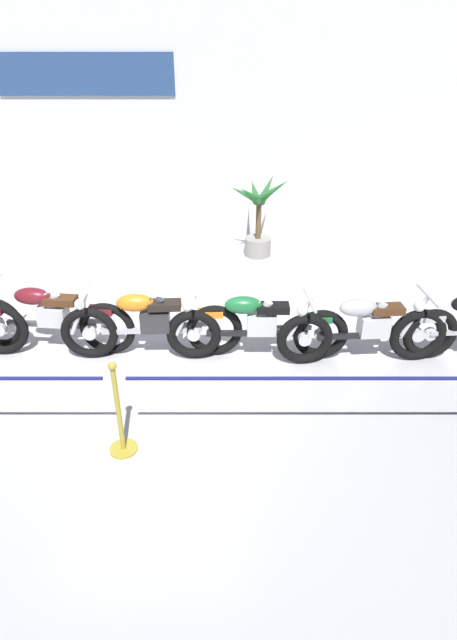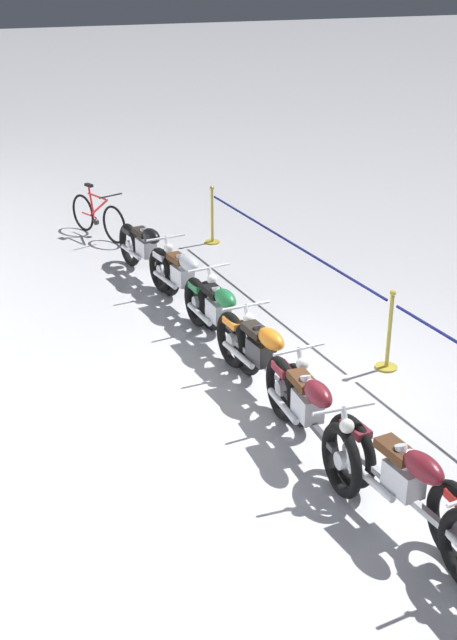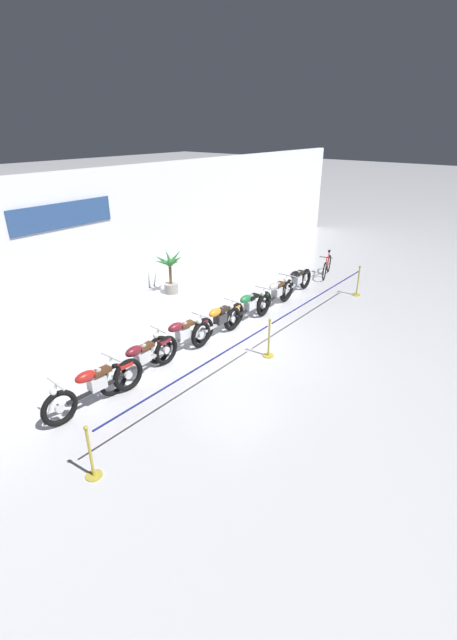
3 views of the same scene
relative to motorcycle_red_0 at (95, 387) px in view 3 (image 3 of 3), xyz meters
name	(u,v)px [view 3 (image 3 of 3)]	position (x,y,z in m)	size (l,w,h in m)	color
ground_plane	(235,342)	(4.07, -0.48, -0.48)	(120.00, 120.00, 0.00)	silver
back_wall	(109,237)	(4.07, 4.64, 1.62)	(28.00, 0.29, 4.20)	white
motorcycle_red_0	(95,387)	(0.00, 0.00, 0.00)	(2.38, 0.62, 0.96)	black
motorcycle_maroon_1	(140,360)	(1.30, 0.10, 0.00)	(2.38, 0.62, 0.95)	black
motorcycle_maroon_2	(181,336)	(2.77, 0.23, -0.01)	(2.20, 0.62, 0.94)	black
motorcycle_orange_3	(219,321)	(4.08, 0.09, -0.01)	(2.29, 0.62, 0.94)	black
motorcycle_green_4	(249,307)	(5.41, 0.04, -0.03)	(2.29, 0.62, 0.92)	black
motorcycle_silver_5	(276,294)	(6.79, -0.01, -0.02)	(2.31, 0.62, 0.93)	black
motorcycle_black_6	(296,282)	(8.16, 0.06, -0.02)	(2.22, 0.62, 0.94)	black
bicycle	(327,267)	(10.64, 0.16, -0.10)	(1.65, 0.65, 0.95)	black
potted_palm_left_of_row	(170,273)	(5.61, 3.55, 0.25)	(1.09, 1.10, 1.48)	gray
stanchion_far_left	(237,350)	(2.68, -1.61, 0.26)	(10.70, 0.28, 1.05)	gold
stanchion_mid_left	(269,344)	(4.01, -1.61, -0.12)	(0.28, 0.28, 1.05)	gold
stanchion_mid_right	(358,285)	(9.44, -1.61, -0.12)	(0.28, 0.28, 1.05)	gold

